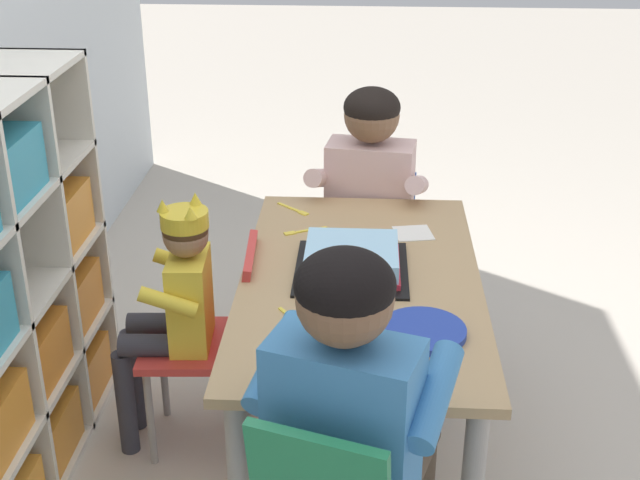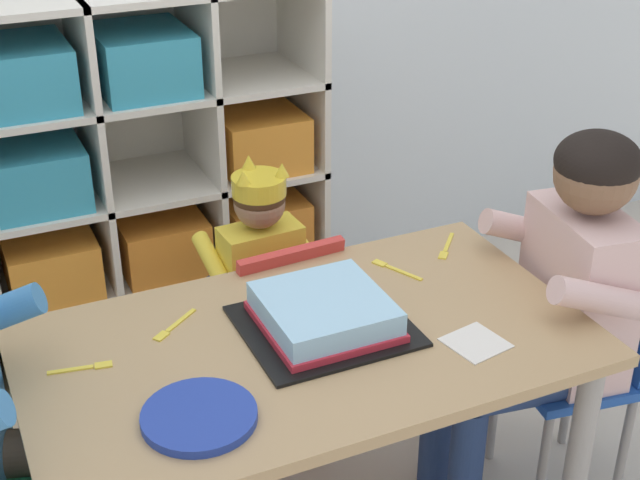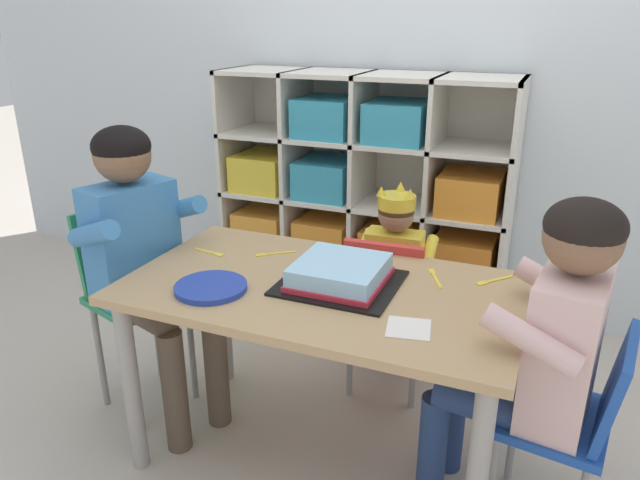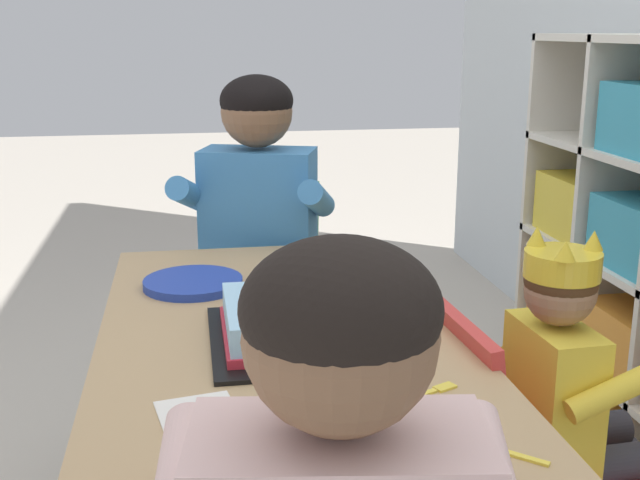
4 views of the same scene
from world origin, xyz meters
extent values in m
plane|color=#BCB2A3|center=(0.00, 0.00, 0.00)|extent=(16.00, 16.00, 0.00)
cube|color=silver|center=(-0.22, 1.24, 0.58)|extent=(1.36, 0.01, 1.17)
cube|color=silver|center=(-0.89, 1.05, 0.58)|extent=(0.02, 0.39, 1.17)
cube|color=silver|center=(-0.56, 1.05, 0.58)|extent=(0.02, 0.39, 1.17)
cube|color=silver|center=(-0.22, 1.05, 0.58)|extent=(0.02, 0.39, 1.17)
cube|color=silver|center=(0.11, 1.05, 0.58)|extent=(0.02, 0.39, 1.17)
cube|color=silver|center=(0.45, 1.05, 0.58)|extent=(0.02, 0.39, 1.17)
cube|color=silver|center=(-0.22, 1.05, 0.01)|extent=(1.36, 0.39, 0.02)
cube|color=silver|center=(-0.22, 1.05, 0.30)|extent=(1.36, 0.39, 0.02)
cube|color=silver|center=(-0.22, 1.05, 0.58)|extent=(1.36, 0.39, 0.02)
cube|color=silver|center=(-0.22, 1.05, 0.87)|extent=(1.36, 0.39, 0.02)
cube|color=silver|center=(-0.22, 1.05, 1.16)|extent=(1.36, 0.39, 0.02)
cube|color=yellow|center=(-0.73, 1.03, 0.11)|extent=(0.26, 0.31, 0.17)
cube|color=orange|center=(-0.39, 1.03, 0.11)|extent=(0.26, 0.31, 0.17)
cube|color=orange|center=(-0.06, 1.03, 0.11)|extent=(0.26, 0.31, 0.17)
cube|color=orange|center=(0.28, 1.03, 0.11)|extent=(0.26, 0.31, 0.17)
cube|color=orange|center=(-0.73, 1.03, 0.39)|extent=(0.26, 0.31, 0.17)
cube|color=orange|center=(-0.39, 1.03, 0.39)|extent=(0.26, 0.31, 0.17)
cube|color=orange|center=(-0.06, 1.03, 0.39)|extent=(0.26, 0.31, 0.17)
cube|color=orange|center=(0.28, 1.03, 0.39)|extent=(0.26, 0.31, 0.17)
cube|color=yellow|center=(-0.73, 1.03, 0.68)|extent=(0.26, 0.31, 0.17)
cube|color=teal|center=(-0.39, 1.03, 0.68)|extent=(0.26, 0.31, 0.17)
cube|color=orange|center=(0.28, 1.03, 0.68)|extent=(0.26, 0.31, 0.17)
cube|color=teal|center=(-0.39, 1.03, 0.97)|extent=(0.26, 0.31, 0.17)
cube|color=teal|center=(-0.06, 1.03, 0.97)|extent=(0.26, 0.31, 0.17)
cube|color=tan|center=(0.00, 0.00, 0.62)|extent=(1.19, 0.67, 0.03)
cylinder|color=#9E9993|center=(-0.53, -0.28, 0.30)|extent=(0.05, 0.05, 0.61)
cylinder|color=#9E9993|center=(-0.53, 0.28, 0.30)|extent=(0.05, 0.05, 0.61)
cylinder|color=#9E9993|center=(0.53, 0.28, 0.30)|extent=(0.05, 0.05, 0.61)
cube|color=red|center=(0.09, 0.50, 0.35)|extent=(0.32, 0.35, 0.03)
cube|color=red|center=(0.10, 0.34, 0.52)|extent=(0.29, 0.08, 0.31)
cylinder|color=gray|center=(0.20, 0.64, 0.17)|extent=(0.02, 0.02, 0.33)
cylinder|color=gray|center=(-0.04, 0.62, 0.17)|extent=(0.02, 0.02, 0.33)
cylinder|color=gray|center=(0.22, 0.37, 0.17)|extent=(0.02, 0.02, 0.33)
cylinder|color=gray|center=(-0.03, 0.36, 0.17)|extent=(0.02, 0.02, 0.33)
cube|color=yellow|center=(0.09, 0.51, 0.50)|extent=(0.22, 0.12, 0.29)
sphere|color=#997051|center=(0.09, 0.51, 0.72)|extent=(0.13, 0.13, 0.13)
ellipsoid|color=#472D19|center=(0.09, 0.51, 0.74)|extent=(0.14, 0.14, 0.10)
cylinder|color=yellow|center=(0.09, 0.51, 0.77)|extent=(0.14, 0.14, 0.05)
cone|color=yellow|center=(0.09, 0.57, 0.81)|extent=(0.04, 0.04, 0.04)
cone|color=yellow|center=(0.14, 0.48, 0.81)|extent=(0.04, 0.04, 0.04)
cone|color=yellow|center=(0.04, 0.48, 0.81)|extent=(0.04, 0.04, 0.04)
cylinder|color=#33333D|center=(0.15, 0.62, 0.38)|extent=(0.08, 0.21, 0.07)
cylinder|color=#33333D|center=(0.02, 0.61, 0.38)|extent=(0.08, 0.21, 0.07)
cylinder|color=#33333D|center=(0.14, 0.72, 0.18)|extent=(0.06, 0.06, 0.35)
cylinder|color=#33333D|center=(0.01, 0.71, 0.18)|extent=(0.06, 0.06, 0.35)
cylinder|color=yellow|center=(0.21, 0.56, 0.57)|extent=(0.05, 0.18, 0.10)
cylinder|color=yellow|center=(-0.04, 0.54, 0.57)|extent=(0.05, 0.18, 0.10)
cube|color=#238451|center=(-0.72, 0.02, 0.44)|extent=(0.37, 0.38, 0.03)
cube|color=#238451|center=(-0.85, 0.07, 0.61)|extent=(0.15, 0.29, 0.31)
cylinder|color=gray|center=(-0.65, -0.13, 0.22)|extent=(0.02, 0.02, 0.43)
cylinder|color=gray|center=(-0.58, 0.11, 0.22)|extent=(0.02, 0.02, 0.43)
cylinder|color=gray|center=(-0.87, -0.06, 0.22)|extent=(0.02, 0.02, 0.43)
cylinder|color=gray|center=(-0.79, 0.18, 0.22)|extent=(0.02, 0.02, 0.43)
cube|color=#3D7FBC|center=(-0.72, 0.02, 0.66)|extent=(0.24, 0.33, 0.42)
sphere|color=brown|center=(-0.72, 0.02, 0.97)|extent=(0.19, 0.19, 0.19)
ellipsoid|color=black|center=(-0.72, 0.02, 1.00)|extent=(0.19, 0.19, 0.14)
cylinder|color=brown|center=(-0.61, -0.11, 0.48)|extent=(0.32, 0.19, 0.10)
cylinder|color=brown|center=(-0.55, 0.06, 0.48)|extent=(0.32, 0.19, 0.10)
cylinder|color=brown|center=(-0.47, -0.15, 0.23)|extent=(0.08, 0.08, 0.45)
cylinder|color=brown|center=(-0.41, 0.02, 0.23)|extent=(0.08, 0.08, 0.45)
cylinder|color=#3D7FBC|center=(-0.72, -0.16, 0.75)|extent=(0.26, 0.14, 0.14)
cylinder|color=#3D7FBC|center=(-0.62, 0.17, 0.75)|extent=(0.26, 0.14, 0.14)
cube|color=#1E4CA8|center=(0.69, -0.02, 0.37)|extent=(0.33, 0.36, 0.03)
cube|color=#1E4CA8|center=(0.83, -0.04, 0.52)|extent=(0.10, 0.30, 0.26)
cylinder|color=gray|center=(0.60, 0.12, 0.18)|extent=(0.02, 0.02, 0.36)
cylinder|color=gray|center=(0.83, 0.09, 0.18)|extent=(0.02, 0.02, 0.36)
cube|color=beige|center=(0.69, -0.02, 0.59)|extent=(0.20, 0.32, 0.42)
sphere|color=brown|center=(0.69, -0.02, 0.90)|extent=(0.19, 0.19, 0.19)
ellipsoid|color=black|center=(0.69, -0.02, 0.93)|extent=(0.19, 0.19, 0.14)
cylinder|color=navy|center=(0.56, 0.09, 0.41)|extent=(0.31, 0.14, 0.10)
cylinder|color=navy|center=(0.53, -0.09, 0.41)|extent=(0.31, 0.14, 0.10)
cylinder|color=navy|center=(0.41, 0.11, 0.19)|extent=(0.08, 0.08, 0.38)
cylinder|color=navy|center=(0.39, -0.07, 0.19)|extent=(0.08, 0.08, 0.38)
cylinder|color=beige|center=(0.66, 0.15, 0.68)|extent=(0.25, 0.10, 0.14)
cylinder|color=beige|center=(0.61, -0.18, 0.68)|extent=(0.25, 0.10, 0.14)
cube|color=black|center=(0.05, 0.03, 0.64)|extent=(0.35, 0.32, 0.01)
cube|color=#9ED1EF|center=(0.05, 0.03, 0.68)|extent=(0.25, 0.26, 0.07)
cube|color=red|center=(0.05, 0.03, 0.65)|extent=(0.27, 0.27, 0.02)
cylinder|color=#233DA3|center=(-0.29, -0.16, 0.65)|extent=(0.22, 0.22, 0.02)
cube|color=white|center=(0.31, -0.16, 0.64)|extent=(0.13, 0.13, 0.00)
cube|color=yellow|center=(-0.48, 0.09, 0.64)|extent=(0.09, 0.02, 0.00)
cube|color=yellow|center=(-0.41, 0.08, 0.64)|extent=(0.04, 0.03, 0.00)
cube|color=yellow|center=(0.50, 0.25, 0.64)|extent=(0.08, 0.08, 0.00)
cube|color=yellow|center=(0.45, 0.19, 0.64)|extent=(0.04, 0.04, 0.00)
cube|color=yellow|center=(0.32, 0.16, 0.64)|extent=(0.05, 0.10, 0.00)
cube|color=yellow|center=(0.29, 0.22, 0.64)|extent=(0.03, 0.04, 0.00)
cube|color=yellow|center=(-0.22, 0.18, 0.64)|extent=(0.09, 0.07, 0.00)
cube|color=yellow|center=(-0.28, 0.14, 0.64)|extent=(0.04, 0.04, 0.00)
camera|label=1|loc=(-2.16, -0.01, 1.76)|focal=48.73mm
camera|label=2|loc=(-0.63, -1.45, 1.71)|focal=50.68mm
camera|label=3|loc=(0.61, -1.49, 1.40)|focal=32.95mm
camera|label=4|loc=(1.39, -0.16, 1.18)|focal=44.75mm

